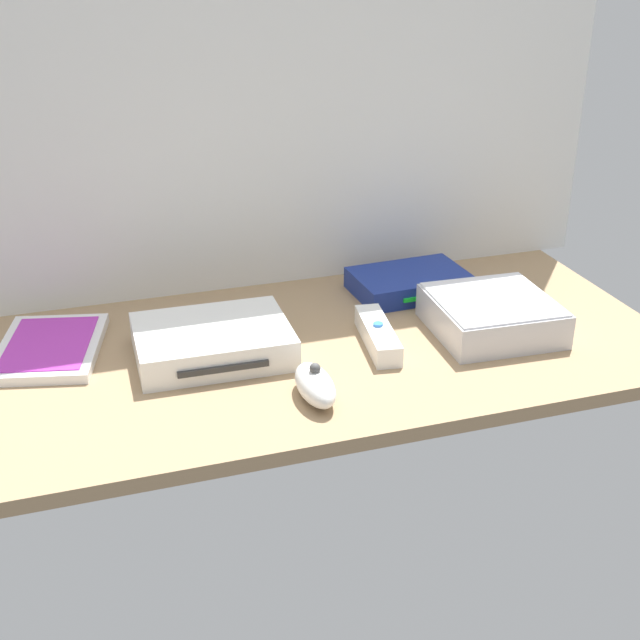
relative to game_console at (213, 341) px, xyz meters
The scene contains 8 objects.
ground_plane 15.47cm from the game_console, ahead, with size 100.00×48.00×2.00cm, color #9E7F5B.
back_wall 40.54cm from the game_console, 56.80° to the left, with size 110.00×1.20×64.00cm, color white.
game_console is the anchor object (origin of this frame).
mini_computer 40.60cm from the game_console, ahead, with size 17.75×17.75×5.30cm.
game_case 22.99cm from the game_console, 160.04° to the left, with size 17.57×21.60×1.56cm.
network_router 36.58cm from the game_console, 19.05° to the left, with size 18.57×13.03×3.40cm.
remote_wand 23.26cm from the game_console, ahead, with size 5.64×15.16×3.40cm.
remote_nunchuk 18.42cm from the game_console, 57.32° to the right, with size 4.51×10.05×5.10cm.
Camera 1 is at (-32.86, -102.45, 55.32)cm, focal length 47.79 mm.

